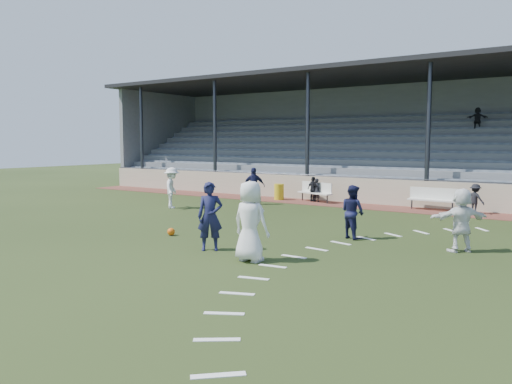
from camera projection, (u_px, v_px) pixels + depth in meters
ground at (208, 244)px, 14.34m from camera, size 90.00×90.00×0.00m
cinder_track at (353, 205)px, 23.01m from camera, size 34.00×2.00×0.02m
retaining_wall at (362, 191)px, 23.82m from camera, size 34.00×0.18×1.20m
bench_left at (316, 190)px, 24.33m from camera, size 2.03×1.05×0.95m
bench_right at (433, 197)px, 21.37m from camera, size 2.00×0.47×0.95m
trash_bin at (279, 192)px, 25.21m from camera, size 0.50×0.50×0.79m
football at (171, 232)px, 15.66m from camera, size 0.24×0.24×0.24m
player_white_lead at (250, 221)px, 12.20m from camera, size 0.98×0.65×1.99m
player_navy_lead at (210, 216)px, 13.44m from camera, size 0.81×0.76×1.86m
player_navy_mid at (353, 212)px, 15.13m from camera, size 0.98×0.90×1.64m
player_white_wing at (172, 188)px, 22.04m from camera, size 1.22×1.35×1.81m
player_navy_wing at (254, 186)px, 23.38m from camera, size 1.09×0.87×1.74m
player_white_back at (461, 220)px, 13.27m from camera, size 1.53×1.43×1.72m
sub_left_near at (317, 190)px, 24.23m from camera, size 0.47×0.35×1.15m
sub_left_far at (313, 189)px, 24.32m from camera, size 0.77×0.49×1.23m
sub_right at (475, 199)px, 20.26m from camera, size 0.90×0.74×1.21m
grandstand at (395, 155)px, 27.55m from camera, size 34.60×9.00×6.61m
penalty_arc at (340, 263)px, 12.05m from camera, size 3.89×14.63×0.01m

